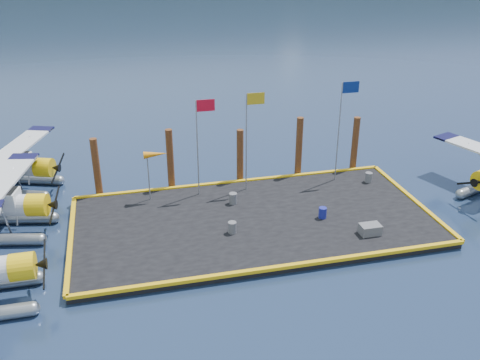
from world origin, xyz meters
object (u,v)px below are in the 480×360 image
(piling_0, at_px, (97,169))
(piling_2, at_px, (240,158))
(drum_0, at_px, (233,198))
(flagpole_yellow, at_px, (250,127))
(drum_1, at_px, (323,213))
(seaplane_c, at_px, (7,169))
(drum_3, at_px, (232,227))
(windsock, at_px, (155,155))
(piling_3, at_px, (299,149))
(piling_4, at_px, (355,146))
(piling_1, at_px, (170,161))
(flagpole_red, at_px, (200,133))
(drum_4, at_px, (369,177))
(crate, at_px, (370,229))
(flagpole_blue, at_px, (343,117))

(piling_0, xyz_separation_m, piling_2, (9.00, 0.00, -0.10))
(drum_0, distance_m, flagpole_yellow, 4.39)
(drum_1, height_order, piling_2, piling_2)
(seaplane_c, xyz_separation_m, drum_3, (12.55, -9.21, -0.82))
(flagpole_yellow, height_order, piling_2, flagpole_yellow)
(windsock, relative_size, piling_3, 0.73)
(flagpole_yellow, xyz_separation_m, windsock, (-5.73, 0.00, -1.28))
(flagpole_yellow, distance_m, windsock, 5.87)
(drum_3, bearing_deg, piling_4, 33.50)
(drum_1, relative_size, piling_1, 0.15)
(flagpole_red, distance_m, piling_0, 6.84)
(piling_2, bearing_deg, piling_3, 0.00)
(drum_4, xyz_separation_m, crate, (-2.86, -6.07, -0.04))
(drum_1, relative_size, piling_2, 0.17)
(windsock, relative_size, piling_0, 0.78)
(piling_1, xyz_separation_m, piling_4, (12.50, 0.00, -0.10))
(drum_1, bearing_deg, flagpole_blue, 57.97)
(drum_3, bearing_deg, seaplane_c, 143.70)
(flagpole_red, height_order, flagpole_yellow, flagpole_yellow)
(drum_3, distance_m, piling_0, 9.71)
(flagpole_blue, xyz_separation_m, piling_1, (-10.70, 1.60, -2.59))
(piling_2, bearing_deg, crate, -58.96)
(piling_0, relative_size, piling_3, 0.93)
(drum_3, bearing_deg, drum_0, 76.29)
(drum_0, bearing_deg, piling_1, 134.54)
(drum_1, height_order, flagpole_red, flagpole_red)
(drum_4, bearing_deg, piling_0, 171.86)
(seaplane_c, relative_size, crate, 8.95)
(piling_3, bearing_deg, crate, -82.52)
(seaplane_c, bearing_deg, drum_1, 82.92)
(drum_3, bearing_deg, drum_4, 22.83)
(flagpole_blue, bearing_deg, crate, -98.90)
(drum_1, height_order, flagpole_yellow, flagpole_yellow)
(drum_1, height_order, piling_4, piling_4)
(drum_0, height_order, crate, drum_0)
(flagpole_red, height_order, piling_0, flagpole_red)
(flagpole_blue, height_order, piling_4, flagpole_blue)
(crate, bearing_deg, piling_1, 138.53)
(flagpole_blue, relative_size, piling_3, 1.51)
(flagpole_yellow, height_order, piling_4, flagpole_yellow)
(flagpole_yellow, bearing_deg, drum_3, -114.01)
(flagpole_yellow, bearing_deg, drum_4, -6.07)
(flagpole_red, relative_size, piling_4, 1.50)
(seaplane_c, distance_m, drum_1, 19.95)
(drum_1, distance_m, piling_1, 10.08)
(seaplane_c, distance_m, drum_3, 15.59)
(drum_1, relative_size, piling_0, 0.16)
(crate, xyz_separation_m, piling_4, (2.88, 8.50, 1.32))
(flagpole_yellow, relative_size, piling_0, 1.55)
(flagpole_yellow, distance_m, piling_1, 5.52)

